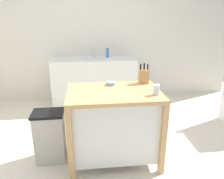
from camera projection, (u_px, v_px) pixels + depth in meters
ground_plane at (107, 153)px, 2.84m from camera, size 6.66×6.66×0.00m
wall_back at (97, 35)px, 4.39m from camera, size 5.66×0.10×2.60m
kitchen_island at (114, 122)px, 2.58m from camera, size 1.04×0.72×0.88m
knife_block at (144, 76)px, 2.71m from camera, size 0.11×0.09×0.25m
bowl_ceramic_small at (111, 83)px, 2.66m from camera, size 0.11×0.11×0.04m
drinking_cup at (156, 90)px, 2.33m from camera, size 0.07×0.07×0.11m
trash_bin at (50, 136)px, 2.62m from camera, size 0.36×0.28×0.63m
sink_counter at (94, 81)px, 4.33m from camera, size 1.59×0.60×0.89m
sink_faucet at (93, 52)px, 4.28m from camera, size 0.02×0.02×0.22m
bottle_hand_soap at (108, 53)px, 4.26m from camera, size 0.05×0.05×0.18m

